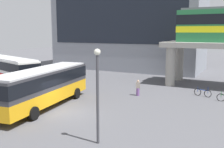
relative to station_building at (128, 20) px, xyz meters
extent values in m
plane|color=#515156|center=(6.37, -16.10, -8.23)|extent=(120.00, 120.00, 0.00)
cube|color=gray|center=(0.00, 0.03, 0.00)|extent=(24.72, 10.39, 16.45)
cube|color=black|center=(0.00, -5.22, 0.82)|extent=(22.25, 0.10, 9.21)
cylinder|color=#9E9B93|center=(10.70, -11.85, -6.00)|extent=(1.10, 1.10, 4.47)
cylinder|color=#9E9B93|center=(10.70, -7.64, -6.00)|extent=(1.10, 1.10, 4.47)
cube|color=orange|center=(3.77, -25.57, -7.18)|extent=(3.96, 11.24, 1.10)
cube|color=#333338|center=(3.77, -25.57, -5.88)|extent=(3.96, 11.24, 1.50)
cube|color=black|center=(3.77, -25.57, -5.80)|extent=(4.00, 11.28, 0.96)
cube|color=silver|center=(3.77, -25.57, -5.07)|extent=(3.76, 10.67, 0.12)
cylinder|color=black|center=(2.06, -22.25, -7.73)|extent=(0.41, 1.03, 1.00)
cylinder|color=black|center=(4.54, -21.91, -7.73)|extent=(0.41, 1.03, 1.00)
cylinder|color=black|center=(2.95, -28.79, -7.73)|extent=(0.41, 1.03, 1.00)
cylinder|color=black|center=(5.42, -28.45, -7.73)|extent=(0.41, 1.03, 1.00)
cube|color=red|center=(-6.72, -19.93, -7.18)|extent=(11.23, 5.79, 1.10)
cube|color=white|center=(-6.72, -19.93, -5.88)|extent=(11.23, 5.79, 1.50)
cube|color=black|center=(-6.72, -19.93, -5.80)|extent=(11.28, 5.85, 0.96)
cube|color=silver|center=(-6.72, -19.93, -5.07)|extent=(10.67, 5.51, 0.12)
cylinder|color=black|center=(-9.68, -17.65, -7.73)|extent=(1.04, 0.58, 1.00)
cylinder|color=black|center=(-4.18, -22.07, -7.73)|extent=(1.04, 0.58, 1.00)
cylinder|color=black|center=(-3.40, -19.70, -7.73)|extent=(1.04, 0.58, 1.00)
torus|color=black|center=(16.71, -16.67, -7.89)|extent=(0.74, 0.11, 0.74)
cylinder|color=#1E7F33|center=(16.71, -16.67, -7.59)|extent=(0.04, 0.04, 0.55)
torus|color=black|center=(15.44, -15.64, -7.89)|extent=(0.72, 0.28, 0.74)
torus|color=black|center=(14.44, -15.33, -7.89)|extent=(0.72, 0.28, 0.74)
cylinder|color=#1E3FA5|center=(14.94, -15.49, -7.61)|extent=(1.02, 0.36, 0.05)
cylinder|color=#1E3FA5|center=(14.44, -15.33, -7.59)|extent=(0.04, 0.04, 0.55)
cylinder|color=#1E3FA5|center=(15.44, -15.64, -7.54)|extent=(0.04, 0.04, 0.65)
cylinder|color=#724C8C|center=(9.22, -18.17, -7.85)|extent=(0.32, 0.32, 0.76)
cube|color=gray|center=(9.22, -18.17, -7.16)|extent=(0.46, 0.38, 0.61)
sphere|color=tan|center=(9.22, -18.17, -6.75)|extent=(0.21, 0.21, 0.21)
cylinder|color=#3F3F44|center=(11.47, -29.74, -5.72)|extent=(0.16, 0.16, 5.01)
sphere|color=silver|center=(11.47, -29.74, -3.07)|extent=(0.36, 0.36, 0.36)
camera|label=1|loc=(18.70, -41.91, -2.00)|focal=42.35mm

